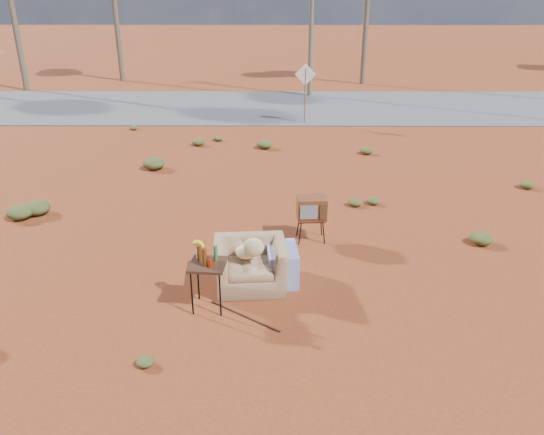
{
  "coord_description": "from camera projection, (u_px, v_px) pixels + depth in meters",
  "views": [
    {
      "loc": [
        0.42,
        -7.68,
        4.67
      ],
      "look_at": [
        0.36,
        1.25,
        0.8
      ],
      "focal_mm": 35.0,
      "sensor_mm": 36.0,
      "label": 1
    }
  ],
  "objects": [
    {
      "name": "scrub_patch",
      "position": [
        224.0,
        191.0,
        12.91
      ],
      "size": [
        17.49,
        8.07,
        0.33
      ],
      "color": "#424B21",
      "rests_on": "ground"
    },
    {
      "name": "utility_pole_center",
      "position": [
        312.0,
        1.0,
        23.3
      ],
      "size": [
        1.4,
        0.2,
        8.0
      ],
      "color": "brown",
      "rests_on": "ground"
    },
    {
      "name": "rusty_bar",
      "position": [
        244.0,
        316.0,
        8.19
      ],
      "size": [
        1.12,
        0.84,
        0.04
      ],
      "primitive_type": "cylinder",
      "rotation": [
        0.0,
        1.57,
        -0.64
      ],
      "color": "#4E2815",
      "rests_on": "ground"
    },
    {
      "name": "side_table",
      "position": [
        206.0,
        261.0,
        8.16
      ],
      "size": [
        0.59,
        0.59,
        1.1
      ],
      "rotation": [
        0.0,
        0.0,
        -0.08
      ],
      "color": "#361F13",
      "rests_on": "ground"
    },
    {
      "name": "highway",
      "position": [
        266.0,
        106.0,
        22.66
      ],
      "size": [
        140.0,
        7.0,
        0.04
      ],
      "primitive_type": "cube",
      "color": "#565659",
      "rests_on": "ground"
    },
    {
      "name": "road_sign",
      "position": [
        305.0,
        83.0,
        19.31
      ],
      "size": [
        0.78,
        0.06,
        2.19
      ],
      "color": "brown",
      "rests_on": "ground"
    },
    {
      "name": "tv_unit",
      "position": [
        311.0,
        209.0,
        10.43
      ],
      "size": [
        0.6,
        0.5,
        0.92
      ],
      "rotation": [
        0.0,
        0.0,
        0.06
      ],
      "color": "black",
      "rests_on": "ground"
    },
    {
      "name": "armchair",
      "position": [
        256.0,
        258.0,
        8.92
      ],
      "size": [
        1.46,
        1.01,
        1.05
      ],
      "rotation": [
        0.0,
        0.0,
        0.09
      ],
      "color": "#937250",
      "rests_on": "ground"
    },
    {
      "name": "ground",
      "position": [
        250.0,
        290.0,
        8.91
      ],
      "size": [
        140.0,
        140.0,
        0.0
      ],
      "primitive_type": "plane",
      "color": "brown",
      "rests_on": "ground"
    }
  ]
}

